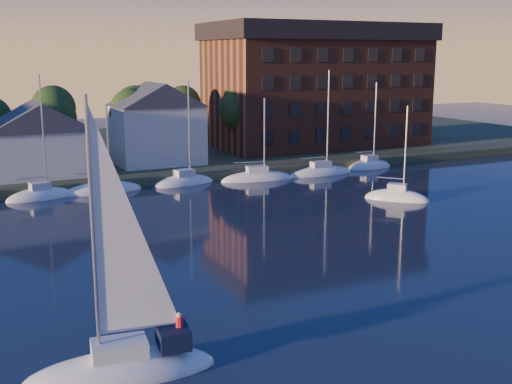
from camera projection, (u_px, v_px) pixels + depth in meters
shoreline_land at (69, 157)px, 89.57m from camera, size 160.00×50.00×2.00m
wooden_dock at (107, 187)px, 69.32m from camera, size 120.00×3.00×1.00m
clubhouse_centre at (39, 138)px, 70.10m from camera, size 11.55×8.40×8.08m
clubhouse_east at (157, 122)px, 77.63m from camera, size 10.50×8.40×9.80m
condo_block at (317, 84)px, 93.11m from camera, size 31.00×17.00×17.40m
tree_line at (99, 112)px, 78.35m from camera, size 93.40×5.40×8.90m
moored_fleet at (74, 195)px, 64.96m from camera, size 79.50×2.40×12.05m
hero_sailboat at (123, 363)px, 28.61m from camera, size 8.95×3.85×13.61m
drifting_sailboat_right at (397, 199)px, 63.23m from camera, size 5.91×6.13×10.37m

